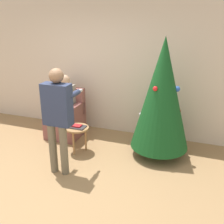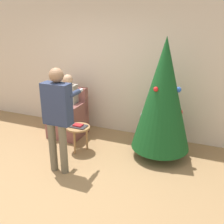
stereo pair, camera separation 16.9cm
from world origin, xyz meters
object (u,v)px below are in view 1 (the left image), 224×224
at_px(armchair, 66,119).
at_px(side_stool, 77,131).
at_px(christmas_tree, 162,94).
at_px(person_standing, 58,113).
at_px(person_seated, 64,104).

height_order(armchair, side_stool, armchair).
bearing_deg(side_stool, christmas_tree, 15.02).
bearing_deg(person_standing, armchair, 116.03).
bearing_deg(person_seated, armchair, 90.00).
distance_m(armchair, person_standing, 1.50).
relative_size(person_seated, side_stool, 2.67).
distance_m(person_seated, person_standing, 1.36).
xyz_separation_m(armchair, person_seated, (0.00, -0.02, 0.34)).
xyz_separation_m(christmas_tree, armchair, (-1.96, 0.16, -0.77)).
relative_size(armchair, person_seated, 0.77).
bearing_deg(person_standing, side_stool, 94.52).
bearing_deg(christmas_tree, person_standing, -142.36).
relative_size(person_standing, side_stool, 3.50).
distance_m(christmas_tree, person_seated, 2.01).
relative_size(christmas_tree, side_stool, 4.38).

